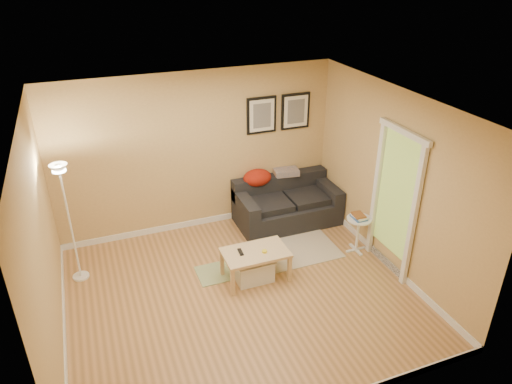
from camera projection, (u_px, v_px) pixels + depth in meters
floor at (241, 294)px, 6.40m from camera, size 4.50×4.50×0.00m
ceiling at (237, 108)px, 5.22m from camera, size 4.50×4.50×0.00m
wall_back at (197, 153)px, 7.47m from camera, size 4.50×0.00×4.50m
wall_front at (315, 314)px, 4.15m from camera, size 4.50×0.00×4.50m
wall_left at (42, 247)px, 5.09m from camera, size 0.00×4.00×4.00m
wall_right at (393, 182)px, 6.53m from camera, size 0.00×4.00×4.00m
baseboard_back at (202, 221)px, 8.03m from camera, size 4.50×0.02×0.10m
baseboard_left at (65, 334)px, 5.66m from camera, size 0.02×4.00×0.10m
baseboard_right at (381, 257)px, 7.10m from camera, size 0.02×4.00×0.10m
sofa at (287, 202)px, 7.95m from camera, size 1.70×0.90×0.75m
red_throw at (257, 178)px, 7.89m from camera, size 0.48×0.36×0.28m
plaid_throw at (286, 172)px, 8.07m from camera, size 0.45×0.32×0.10m
framed_print_left at (262, 115)px, 7.57m from camera, size 0.50×0.04×0.60m
framed_print_right at (295, 111)px, 7.76m from camera, size 0.50×0.04×0.60m
area_rug at (297, 250)px, 7.33m from camera, size 1.25×0.85×0.01m
green_runner at (221, 272)px, 6.84m from camera, size 0.70×0.50×0.01m
coffee_table at (255, 265)px, 6.62m from camera, size 1.02×0.79×0.45m
remote_control at (241, 252)px, 6.49m from camera, size 0.06×0.16×0.02m
tape_roll at (264, 251)px, 6.49m from camera, size 0.07×0.07×0.03m
storage_bin at (253, 269)px, 6.63m from camera, size 0.53×0.39×0.33m
side_table at (357, 235)px, 7.21m from camera, size 0.38×0.38×0.57m
book_stack at (359, 216)px, 7.06m from camera, size 0.24×0.28×0.08m
floor_lamp at (71, 227)px, 6.36m from camera, size 0.23×0.23×1.76m
doorway at (393, 205)px, 6.52m from camera, size 0.12×1.01×2.13m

